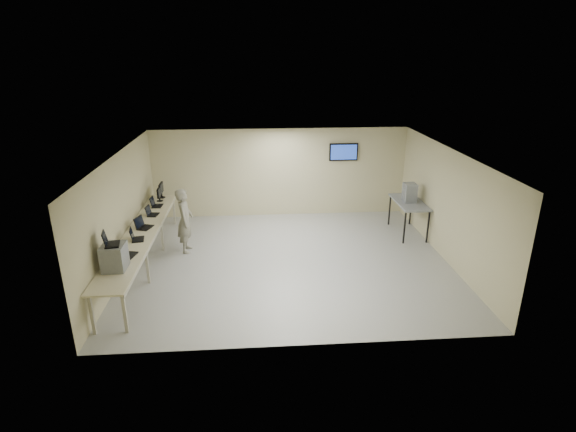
{
  "coord_description": "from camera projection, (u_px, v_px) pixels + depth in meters",
  "views": [
    {
      "loc": [
        -0.8,
        -10.31,
        5.04
      ],
      "look_at": [
        0.0,
        0.2,
        1.15
      ],
      "focal_mm": 28.0,
      "sensor_mm": 36.0,
      "label": 1
    }
  ],
  "objects": [
    {
      "name": "monitor_near",
      "position": [
        159.0,
        193.0,
        13.06
      ],
      "size": [
        0.18,
        0.41,
        0.4
      ],
      "color": "black",
      "rests_on": "workbench"
    },
    {
      "name": "equipment_box",
      "position": [
        114.0,
        257.0,
        8.97
      ],
      "size": [
        0.44,
        0.51,
        0.53
      ],
      "primitive_type": "cube",
      "rotation": [
        0.0,
        0.0,
        -0.0
      ],
      "color": "slate",
      "rests_on": "workbench"
    },
    {
      "name": "laptop_on_box",
      "position": [
        109.0,
        242.0,
        8.85
      ],
      "size": [
        0.36,
        0.41,
        0.28
      ],
      "rotation": [
        0.0,
        0.0,
        0.19
      ],
      "color": "black",
      "rests_on": "equipment_box"
    },
    {
      "name": "laptop_0",
      "position": [
        125.0,
        253.0,
        9.59
      ],
      "size": [
        0.4,
        0.45,
        0.31
      ],
      "rotation": [
        0.0,
        0.0,
        -0.22
      ],
      "color": "black",
      "rests_on": "workbench"
    },
    {
      "name": "laptop_4",
      "position": [
        155.0,
        204.0,
        12.67
      ],
      "size": [
        0.31,
        0.37,
        0.28
      ],
      "rotation": [
        0.0,
        0.0,
        -0.04
      ],
      "color": "black",
      "rests_on": "workbench"
    },
    {
      "name": "room",
      "position": [
        290.0,
        208.0,
        11.01
      ],
      "size": [
        8.01,
        7.01,
        2.81
      ],
      "color": "#B6B6B6",
      "rests_on": "ground"
    },
    {
      "name": "workbench",
      "position": [
        142.0,
        235.0,
        10.9
      ],
      "size": [
        0.76,
        6.0,
        0.9
      ],
      "color": "beige",
      "rests_on": "ground"
    },
    {
      "name": "monitor_far",
      "position": [
        161.0,
        189.0,
        13.35
      ],
      "size": [
        0.2,
        0.45,
        0.45
      ],
      "color": "black",
      "rests_on": "workbench"
    },
    {
      "name": "side_table",
      "position": [
        409.0,
        204.0,
        12.88
      ],
      "size": [
        0.76,
        1.63,
        0.98
      ],
      "color": "gray",
      "rests_on": "ground"
    },
    {
      "name": "soldier",
      "position": [
        185.0,
        221.0,
        11.73
      ],
      "size": [
        0.43,
        0.64,
        1.73
      ],
      "primitive_type": "imported",
      "rotation": [
        0.0,
        0.0,
        1.6
      ],
      "color": "slate",
      "rests_on": "ground"
    },
    {
      "name": "laptop_1",
      "position": [
        135.0,
        237.0,
        10.42
      ],
      "size": [
        0.35,
        0.4,
        0.28
      ],
      "rotation": [
        0.0,
        0.0,
        0.17
      ],
      "color": "black",
      "rests_on": "workbench"
    },
    {
      "name": "laptop_3",
      "position": [
        151.0,
        213.0,
        11.99
      ],
      "size": [
        0.32,
        0.37,
        0.26
      ],
      "rotation": [
        0.0,
        0.0,
        -0.13
      ],
      "color": "black",
      "rests_on": "workbench"
    },
    {
      "name": "laptop_2",
      "position": [
        143.0,
        225.0,
        11.11
      ],
      "size": [
        0.42,
        0.45,
        0.3
      ],
      "rotation": [
        0.0,
        0.0,
        -0.32
      ],
      "color": "black",
      "rests_on": "workbench"
    },
    {
      "name": "storage_bins",
      "position": [
        410.0,
        193.0,
        12.76
      ],
      "size": [
        0.34,
        0.37,
        0.53
      ],
      "color": "#8E959C",
      "rests_on": "side_table"
    }
  ]
}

